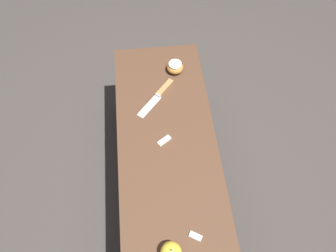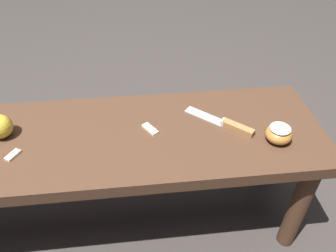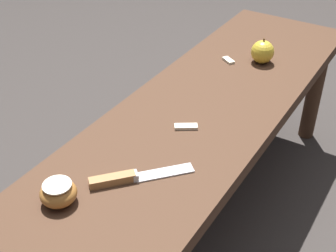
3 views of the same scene
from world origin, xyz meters
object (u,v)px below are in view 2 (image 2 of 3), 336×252
knife (228,124)px  apple_cut (279,134)px  wooden_bench (104,152)px  apple_whole (0,127)px

knife → apple_cut: 0.15m
knife → apple_cut: size_ratio=2.51×
wooden_bench → apple_cut: (-0.53, 0.08, 0.09)m
wooden_bench → apple_whole: (0.29, -0.03, 0.10)m
apple_whole → apple_cut: bearing=172.3°
wooden_bench → knife: bearing=-179.7°
apple_cut → wooden_bench: bearing=-8.4°
knife → wooden_bench: bearing=42.2°
knife → apple_cut: (-0.13, 0.08, 0.02)m
wooden_bench → apple_whole: size_ratio=16.68×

